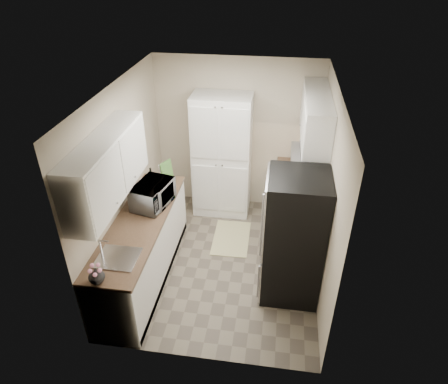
% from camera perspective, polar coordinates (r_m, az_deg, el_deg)
% --- Properties ---
extents(ground, '(3.20, 3.20, 0.00)m').
position_cam_1_polar(ground, '(5.82, -0.26, -9.78)').
color(ground, '#665B4C').
rests_on(ground, ground).
extents(room_shell, '(2.64, 3.24, 2.52)m').
position_cam_1_polar(room_shell, '(4.88, -0.53, 4.55)').
color(room_shell, beige).
rests_on(room_shell, ground).
extents(pantry_cabinet, '(0.90, 0.55, 2.00)m').
position_cam_1_polar(pantry_cabinet, '(6.36, -0.29, 5.10)').
color(pantry_cabinet, white).
rests_on(pantry_cabinet, ground).
extents(base_cabinet_left, '(0.60, 2.30, 0.88)m').
position_cam_1_polar(base_cabinet_left, '(5.42, -11.48, -8.10)').
color(base_cabinet_left, white).
rests_on(base_cabinet_left, ground).
extents(countertop_left, '(0.63, 2.33, 0.04)m').
position_cam_1_polar(countertop_left, '(5.14, -12.02, -4.17)').
color(countertop_left, brown).
rests_on(countertop_left, base_cabinet_left).
extents(base_cabinet_right, '(0.60, 0.80, 0.88)m').
position_cam_1_polar(base_cabinet_right, '(6.47, 10.03, -0.60)').
color(base_cabinet_right, white).
rests_on(base_cabinet_right, ground).
extents(countertop_right, '(0.63, 0.83, 0.04)m').
position_cam_1_polar(countertop_right, '(6.24, 10.42, 2.96)').
color(countertop_right, brown).
rests_on(countertop_right, base_cabinet_right).
extents(electric_range, '(0.71, 0.78, 1.13)m').
position_cam_1_polar(electric_range, '(5.79, 9.93, -4.50)').
color(electric_range, '#B7B7BC').
rests_on(electric_range, ground).
extents(refrigerator, '(0.70, 0.72, 1.70)m').
position_cam_1_polar(refrigerator, '(4.93, 9.93, -6.47)').
color(refrigerator, '#B7B7BC').
rests_on(refrigerator, ground).
extents(microwave, '(0.51, 0.65, 0.32)m').
position_cam_1_polar(microwave, '(5.31, -10.15, -0.35)').
color(microwave, silver).
rests_on(microwave, countertop_left).
extents(wine_bottle, '(0.07, 0.07, 0.29)m').
position_cam_1_polar(wine_bottle, '(5.70, -10.35, 1.87)').
color(wine_bottle, black).
rests_on(wine_bottle, countertop_left).
extents(flower_vase, '(0.21, 0.21, 0.17)m').
position_cam_1_polar(flower_vase, '(4.34, -17.77, -11.28)').
color(flower_vase, white).
rests_on(flower_vase, countertop_left).
extents(cutting_board, '(0.11, 0.21, 0.28)m').
position_cam_1_polar(cutting_board, '(5.89, -8.20, 3.08)').
color(cutting_board, '#4B8439').
rests_on(cutting_board, countertop_left).
extents(toaster_oven, '(0.37, 0.42, 0.20)m').
position_cam_1_polar(toaster_oven, '(6.26, 11.43, 4.21)').
color(toaster_oven, '#B7B6BA').
rests_on(toaster_oven, countertop_right).
extents(fruit_basket, '(0.30, 0.30, 0.11)m').
position_cam_1_polar(fruit_basket, '(6.22, 11.72, 5.55)').
color(fruit_basket, orange).
rests_on(fruit_basket, toaster_oven).
extents(kitchen_mat, '(0.56, 0.88, 0.01)m').
position_cam_1_polar(kitchen_mat, '(6.21, 1.05, -6.58)').
color(kitchen_mat, '#C7C187').
rests_on(kitchen_mat, ground).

